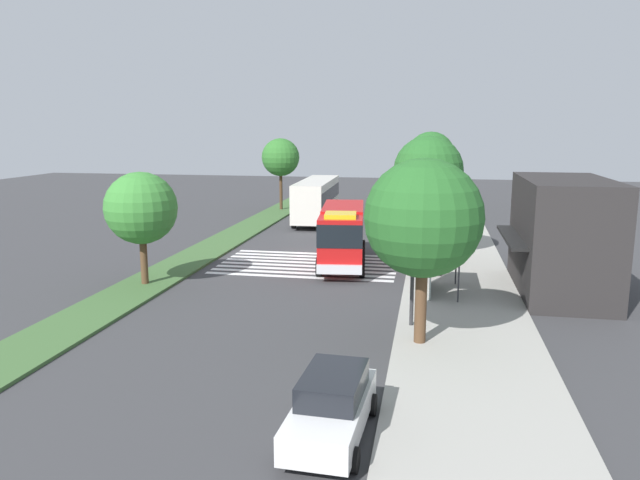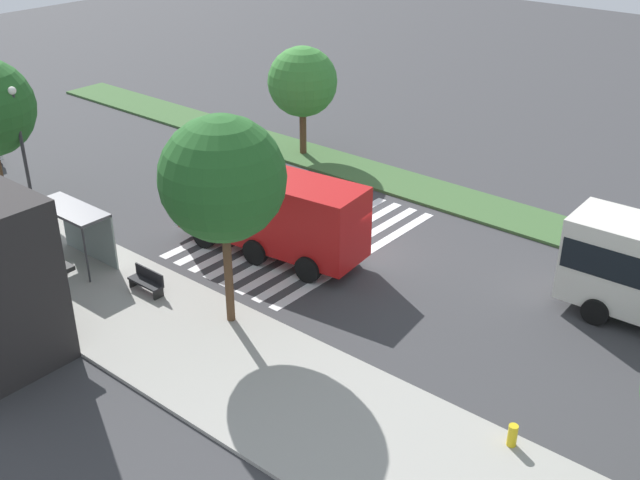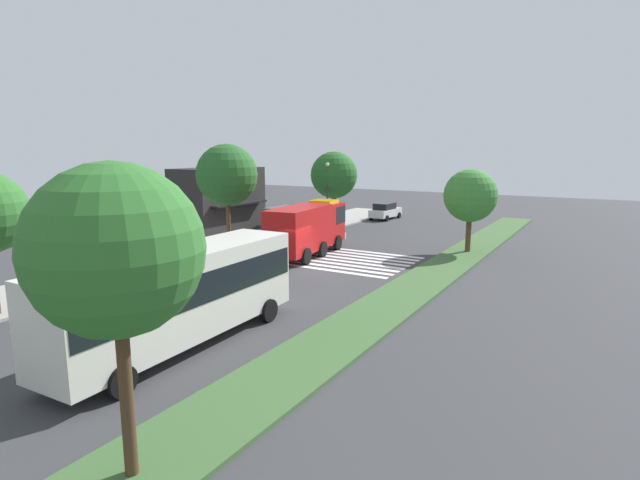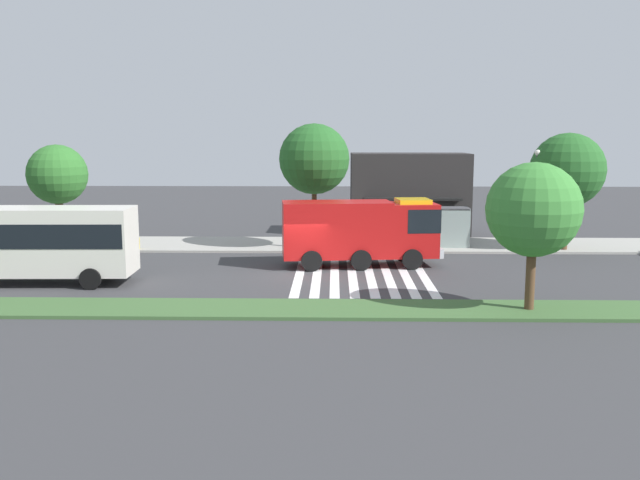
% 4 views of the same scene
% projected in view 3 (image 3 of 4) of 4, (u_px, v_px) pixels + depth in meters
% --- Properties ---
extents(ground_plane, '(120.00, 120.00, 0.00)m').
position_uv_depth(ground_plane, '(310.00, 267.00, 31.86)').
color(ground_plane, '#38383A').
extents(sidewalk, '(60.00, 5.71, 0.14)m').
position_uv_depth(sidewalk, '(207.00, 252.00, 36.30)').
color(sidewalk, '#9E9B93').
rests_on(sidewalk, ground_plane).
extents(median_strip, '(60.00, 3.00, 0.14)m').
position_uv_depth(median_strip, '(424.00, 281.00, 28.08)').
color(median_strip, '#3D6033').
rests_on(median_strip, ground_plane).
extents(crosswalk, '(6.75, 10.82, 0.01)m').
position_uv_depth(crosswalk, '(333.00, 258.00, 34.36)').
color(crosswalk, silver).
rests_on(crosswalk, ground_plane).
extents(fire_truck, '(8.74, 3.43, 3.66)m').
position_uv_depth(fire_truck, '(309.00, 226.00, 35.30)').
color(fire_truck, '#B71414').
rests_on(fire_truck, ground_plane).
extents(parked_car_mid, '(4.68, 2.19, 1.76)m').
position_uv_depth(parked_car_mid, '(385.00, 211.00, 53.65)').
color(parked_car_mid, silver).
rests_on(parked_car_mid, ground_plane).
extents(transit_bus, '(11.10, 3.11, 3.67)m').
position_uv_depth(transit_bus, '(180.00, 291.00, 18.63)').
color(transit_bus, silver).
rests_on(transit_bus, ground_plane).
extents(bus_stop_shelter, '(3.50, 1.40, 2.46)m').
position_uv_depth(bus_stop_shelter, '(284.00, 215.00, 42.35)').
color(bus_stop_shelter, '#4C4C51').
rests_on(bus_stop_shelter, sidewalk).
extents(bench_near_shelter, '(1.60, 0.50, 0.90)m').
position_uv_depth(bench_near_shelter, '(256.00, 237.00, 39.18)').
color(bench_near_shelter, black).
rests_on(bench_near_shelter, sidewalk).
extents(street_lamp, '(0.36, 0.36, 6.07)m').
position_uv_depth(street_lamp, '(327.00, 190.00, 46.10)').
color(street_lamp, '#2D2D30').
rests_on(street_lamp, sidewalk).
extents(storefront_building, '(8.21, 4.91, 5.81)m').
position_uv_depth(storefront_building, '(219.00, 201.00, 44.06)').
color(storefront_building, '#282626').
rests_on(storefront_building, ground_plane).
extents(sidewalk_tree_center, '(4.28, 4.28, 7.64)m').
position_uv_depth(sidewalk_tree_center, '(227.00, 175.00, 34.67)').
color(sidewalk_tree_center, '#513823').
rests_on(sidewalk_tree_center, sidewalk).
extents(sidewalk_tree_far_east, '(4.47, 4.47, 7.08)m').
position_uv_depth(sidewalk_tree_far_east, '(334.00, 175.00, 47.73)').
color(sidewalk_tree_far_east, '#513823').
rests_on(sidewalk_tree_far_east, sidewalk).
extents(median_tree_far_west, '(3.71, 3.71, 7.01)m').
position_uv_depth(median_tree_far_west, '(116.00, 251.00, 10.40)').
color(median_tree_far_west, '#47301E').
rests_on(median_tree_far_west, median_strip).
extents(median_tree_west, '(3.75, 3.75, 5.90)m').
position_uv_depth(median_tree_west, '(470.00, 196.00, 35.35)').
color(median_tree_west, '#513823').
rests_on(median_tree_west, median_strip).
extents(fire_hydrant, '(0.28, 0.28, 0.70)m').
position_uv_depth(fire_hydrant, '(99.00, 283.00, 26.15)').
color(fire_hydrant, gold).
rests_on(fire_hydrant, sidewalk).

